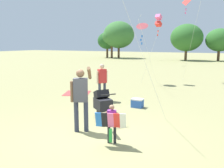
# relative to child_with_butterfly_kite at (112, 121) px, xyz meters

# --- Properties ---
(ground_plane) EXTENTS (120.00, 120.00, 0.00)m
(ground_plane) POSITION_rel_child_with_butterfly_kite_xyz_m (-0.69, 0.29, -0.60)
(ground_plane) COLOR #938E5B
(treeline_distant) EXTENTS (38.94, 7.35, 6.26)m
(treeline_distant) POSITION_rel_child_with_butterfly_kite_xyz_m (-0.53, 30.70, 2.93)
(treeline_distant) COLOR brown
(treeline_distant) RESTS_ON ground
(child_with_butterfly_kite) EXTENTS (0.76, 0.44, 1.00)m
(child_with_butterfly_kite) POSITION_rel_child_with_butterfly_kite_xyz_m (0.00, 0.00, 0.00)
(child_with_butterfly_kite) COLOR #232328
(child_with_butterfly_kite) RESTS_ON ground
(person_adult_flyer) EXTENTS (0.57, 0.70, 1.88)m
(person_adult_flyer) POSITION_rel_child_with_butterfly_kite_xyz_m (-1.16, 0.39, 0.48)
(person_adult_flyer) COLOR #33384C
(person_adult_flyer) RESTS_ON ground
(stroller) EXTENTS (1.02, 0.92, 1.03)m
(stroller) POSITION_rel_child_with_butterfly_kite_xyz_m (-1.08, 1.53, 0.01)
(stroller) COLOR black
(stroller) RESTS_ON ground
(kite_orange_delta) EXTENTS (1.98, 1.93, 3.73)m
(kite_orange_delta) POSITION_rel_child_with_butterfly_kite_xyz_m (-2.42, 9.13, 2.91)
(kite_orange_delta) COLOR pink
(kite_orange_delta) RESTS_ON ground
(kite_green_novelty) EXTENTS (1.59, 3.00, 5.47)m
(kite_green_novelty) POSITION_rel_child_with_butterfly_kite_xyz_m (-0.20, 11.40, 4.28)
(kite_green_novelty) COLOR red
(kite_green_novelty) RESTS_ON ground
(kite_blue_high) EXTENTS (0.41, 3.90, 4.27)m
(kite_blue_high) POSITION_rel_child_with_butterfly_kite_xyz_m (-1.59, 9.76, 3.27)
(kite_blue_high) COLOR pink
(kite_blue_high) RESTS_ON ground
(person_red_shirt) EXTENTS (0.37, 0.45, 1.62)m
(person_red_shirt) POSITION_rel_child_with_butterfly_kite_xyz_m (-2.39, 3.89, 0.36)
(person_red_shirt) COLOR #33384C
(person_red_shirt) RESTS_ON ground
(picnic_blanket) EXTENTS (1.62, 1.64, 0.02)m
(picnic_blanket) POSITION_rel_child_with_butterfly_kite_xyz_m (-4.27, 4.68, -0.59)
(picnic_blanket) COLOR #CC3D3D
(picnic_blanket) RESTS_ON ground
(cooler_box) EXTENTS (0.45, 0.33, 0.35)m
(cooler_box) POSITION_rel_child_with_butterfly_kite_xyz_m (-0.62, 3.55, -0.43)
(cooler_box) COLOR #2D5BB7
(cooler_box) RESTS_ON ground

